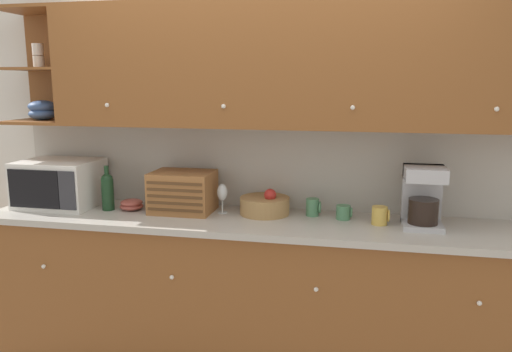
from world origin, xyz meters
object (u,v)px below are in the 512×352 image
at_px(microwave, 59,183).
at_px(mug_blue_second, 313,207).
at_px(coffee_maker, 423,196).
at_px(mug_patterned_third, 380,216).
at_px(wine_glass, 222,193).
at_px(bowl_stack_on_counter, 132,205).
at_px(wine_bottle, 108,190).
at_px(fruit_basket, 265,205).
at_px(mug, 344,212).
at_px(bread_box, 183,192).

distance_m(microwave, mug_blue_second, 1.68).
xyz_separation_m(microwave, coffee_maker, (2.31, -0.01, 0.02)).
height_order(microwave, mug_blue_second, microwave).
bearing_deg(mug_patterned_third, wine_glass, 176.34).
bearing_deg(coffee_maker, mug_blue_second, 170.64).
bearing_deg(bowl_stack_on_counter, mug_patterned_third, -0.69).
xyz_separation_m(microwave, mug_patterned_third, (2.08, -0.02, -0.10)).
relative_size(wine_bottle, bowl_stack_on_counter, 1.92).
distance_m(fruit_basket, coffee_maker, 0.94).
xyz_separation_m(mug_blue_second, coffee_maker, (0.63, -0.10, 0.12)).
bearing_deg(wine_bottle, fruit_basket, 6.12).
distance_m(wine_bottle, mug_patterned_third, 1.71).
relative_size(mug_blue_second, coffee_maker, 0.31).
relative_size(wine_bottle, wine_glass, 1.55).
height_order(mug, coffee_maker, coffee_maker).
distance_m(mug_blue_second, coffee_maker, 0.65).
bearing_deg(bowl_stack_on_counter, microwave, -179.95).
distance_m(wine_glass, fruit_basket, 0.28).
distance_m(bowl_stack_on_counter, wine_glass, 0.61).
relative_size(wine_glass, mug, 1.93).
height_order(bowl_stack_on_counter, bread_box, bread_box).
xyz_separation_m(bread_box, coffee_maker, (1.45, -0.03, 0.05)).
bearing_deg(mug_patterned_third, mug, 161.74).
relative_size(bowl_stack_on_counter, coffee_maker, 0.43).
bearing_deg(bowl_stack_on_counter, mug, 2.13).
xyz_separation_m(wine_bottle, wine_glass, (0.74, 0.08, -0.01)).
relative_size(fruit_basket, mug_patterned_third, 2.92).
bearing_deg(coffee_maker, mug, 172.14).
bearing_deg(bread_box, bowl_stack_on_counter, -176.07).
relative_size(mug, coffee_maker, 0.28).
distance_m(wine_glass, mug_blue_second, 0.57).
height_order(microwave, coffee_maker, coffee_maker).
bearing_deg(mug_patterned_third, wine_bottle, -179.47).
relative_size(microwave, mug, 5.17).
xyz_separation_m(bread_box, wine_glass, (0.25, 0.02, -0.00)).
xyz_separation_m(fruit_basket, mug_blue_second, (0.30, 0.02, -0.00)).
distance_m(fruit_basket, mug_blue_second, 0.30).
relative_size(wine_glass, fruit_basket, 0.60).
height_order(bread_box, mug, bread_box).
relative_size(microwave, bowl_stack_on_counter, 3.30).
height_order(microwave, bread_box, microwave).
relative_size(bread_box, mug_patterned_third, 3.63).
bearing_deg(coffee_maker, wine_glass, 177.44).
relative_size(mug_blue_second, mug, 1.12).
bearing_deg(bread_box, wine_bottle, -173.19).
xyz_separation_m(fruit_basket, mug, (0.49, -0.02, -0.01)).
xyz_separation_m(microwave, mug, (1.87, 0.05, -0.11)).
distance_m(bowl_stack_on_counter, bread_box, 0.36).
relative_size(bowl_stack_on_counter, mug_blue_second, 1.40).
xyz_separation_m(bowl_stack_on_counter, wine_glass, (0.60, 0.04, 0.09)).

